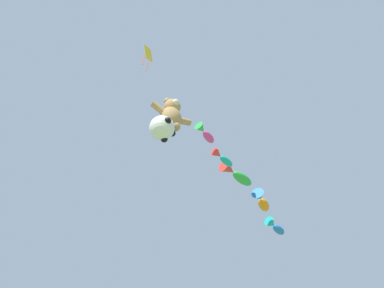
{
  "coord_description": "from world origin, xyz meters",
  "views": [
    {
      "loc": [
        -4.42,
        0.33,
        1.72
      ],
      "look_at": [
        -0.55,
        6.44,
        11.02
      ],
      "focal_mm": 28.0,
      "sensor_mm": 36.0,
      "label": 1
    }
  ],
  "objects_px": {
    "teddy_bear_kite": "(172,114)",
    "diamond_kite": "(148,55)",
    "fish_kite_emerald": "(235,174)",
    "fish_kite_magenta": "(205,133)",
    "fish_kite_tangerine": "(261,201)",
    "soccer_ball_kite": "(162,128)",
    "fish_kite_cobalt": "(275,227)",
    "fish_kite_teal": "(222,158)"
  },
  "relations": [
    {
      "from": "fish_kite_emerald",
      "to": "diamond_kite",
      "type": "distance_m",
      "value": 8.63
    },
    {
      "from": "teddy_bear_kite",
      "to": "diamond_kite",
      "type": "distance_m",
      "value": 4.01
    },
    {
      "from": "teddy_bear_kite",
      "to": "fish_kite_magenta",
      "type": "height_order",
      "value": "fish_kite_magenta"
    },
    {
      "from": "soccer_ball_kite",
      "to": "fish_kite_teal",
      "type": "bearing_deg",
      "value": 21.55
    },
    {
      "from": "fish_kite_teal",
      "to": "fish_kite_tangerine",
      "type": "xyz_separation_m",
      "value": [
        4.35,
        1.67,
        0.12
      ]
    },
    {
      "from": "fish_kite_teal",
      "to": "fish_kite_cobalt",
      "type": "bearing_deg",
      "value": 23.97
    },
    {
      "from": "fish_kite_teal",
      "to": "fish_kite_tangerine",
      "type": "relative_size",
      "value": 0.8
    },
    {
      "from": "teddy_bear_kite",
      "to": "soccer_ball_kite",
      "type": "height_order",
      "value": "teddy_bear_kite"
    },
    {
      "from": "fish_kite_magenta",
      "to": "diamond_kite",
      "type": "height_order",
      "value": "diamond_kite"
    },
    {
      "from": "fish_kite_magenta",
      "to": "fish_kite_cobalt",
      "type": "distance_m",
      "value": 8.93
    },
    {
      "from": "fish_kite_teal",
      "to": "fish_kite_emerald",
      "type": "distance_m",
      "value": 2.1
    },
    {
      "from": "fish_kite_magenta",
      "to": "soccer_ball_kite",
      "type": "bearing_deg",
      "value": -159.9
    },
    {
      "from": "teddy_bear_kite",
      "to": "diamond_kite",
      "type": "relative_size",
      "value": 0.81
    },
    {
      "from": "soccer_ball_kite",
      "to": "fish_kite_teal",
      "type": "height_order",
      "value": "fish_kite_teal"
    },
    {
      "from": "soccer_ball_kite",
      "to": "fish_kite_teal",
      "type": "xyz_separation_m",
      "value": [
        4.58,
        1.81,
        2.81
      ]
    },
    {
      "from": "fish_kite_emerald",
      "to": "diamond_kite",
      "type": "relative_size",
      "value": 1.0
    },
    {
      "from": "fish_kite_emerald",
      "to": "fish_kite_tangerine",
      "type": "xyz_separation_m",
      "value": [
        2.57,
        0.7,
        -0.42
      ]
    },
    {
      "from": "fish_kite_teal",
      "to": "fish_kite_emerald",
      "type": "height_order",
      "value": "fish_kite_emerald"
    },
    {
      "from": "soccer_ball_kite",
      "to": "fish_kite_magenta",
      "type": "height_order",
      "value": "fish_kite_magenta"
    },
    {
      "from": "teddy_bear_kite",
      "to": "fish_kite_emerald",
      "type": "bearing_deg",
      "value": 25.1
    },
    {
      "from": "fish_kite_magenta",
      "to": "fish_kite_cobalt",
      "type": "xyz_separation_m",
      "value": [
        8.14,
        3.62,
        -0.58
      ]
    },
    {
      "from": "teddy_bear_kite",
      "to": "fish_kite_teal",
      "type": "xyz_separation_m",
      "value": [
        4.25,
        1.85,
        1.49
      ]
    },
    {
      "from": "soccer_ball_kite",
      "to": "fish_kite_tangerine",
      "type": "distance_m",
      "value": 10.02
    },
    {
      "from": "fish_kite_tangerine",
      "to": "diamond_kite",
      "type": "distance_m",
      "value": 11.31
    },
    {
      "from": "fish_kite_emerald",
      "to": "fish_kite_cobalt",
      "type": "xyz_separation_m",
      "value": [
        4.72,
        1.92,
        -0.81
      ]
    },
    {
      "from": "soccer_ball_kite",
      "to": "fish_kite_cobalt",
      "type": "distance_m",
      "value": 12.3
    },
    {
      "from": "teddy_bear_kite",
      "to": "diamond_kite",
      "type": "bearing_deg",
      "value": -168.23
    },
    {
      "from": "fish_kite_teal",
      "to": "fish_kite_cobalt",
      "type": "xyz_separation_m",
      "value": [
        6.5,
        2.89,
        -0.27
      ]
    },
    {
      "from": "fish_kite_magenta",
      "to": "fish_kite_tangerine",
      "type": "bearing_deg",
      "value": 21.83
    },
    {
      "from": "fish_kite_teal",
      "to": "fish_kite_cobalt",
      "type": "distance_m",
      "value": 7.12
    },
    {
      "from": "teddy_bear_kite",
      "to": "fish_kite_emerald",
      "type": "height_order",
      "value": "fish_kite_emerald"
    },
    {
      "from": "fish_kite_cobalt",
      "to": "diamond_kite",
      "type": "xyz_separation_m",
      "value": [
        -12.59,
        -5.13,
        2.32
      ]
    },
    {
      "from": "fish_kite_teal",
      "to": "soccer_ball_kite",
      "type": "bearing_deg",
      "value": -158.45
    },
    {
      "from": "soccer_ball_kite",
      "to": "fish_kite_emerald",
      "type": "bearing_deg",
      "value": 23.61
    },
    {
      "from": "diamond_kite",
      "to": "soccer_ball_kite",
      "type": "bearing_deg",
      "value": 15.82
    },
    {
      "from": "fish_kite_tangerine",
      "to": "fish_kite_cobalt",
      "type": "bearing_deg",
      "value": 29.61
    },
    {
      "from": "fish_kite_magenta",
      "to": "fish_kite_emerald",
      "type": "bearing_deg",
      "value": 26.48
    },
    {
      "from": "teddy_bear_kite",
      "to": "fish_kite_tangerine",
      "type": "xyz_separation_m",
      "value": [
        8.6,
        3.52,
        1.61
      ]
    },
    {
      "from": "fish_kite_cobalt",
      "to": "diamond_kite",
      "type": "distance_m",
      "value": 13.79
    },
    {
      "from": "teddy_bear_kite",
      "to": "fish_kite_magenta",
      "type": "xyz_separation_m",
      "value": [
        2.61,
        1.12,
        1.8
      ]
    },
    {
      "from": "diamond_kite",
      "to": "fish_kite_teal",
      "type": "bearing_deg",
      "value": 20.16
    },
    {
      "from": "fish_kite_cobalt",
      "to": "fish_kite_teal",
      "type": "bearing_deg",
      "value": -156.03
    }
  ]
}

